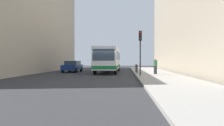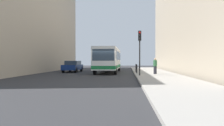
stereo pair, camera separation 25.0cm
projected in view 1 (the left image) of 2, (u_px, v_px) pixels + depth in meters
ground_plane at (105, 75)px, 22.40m from camera, size 80.00×80.00×0.00m
sidewalk at (156, 74)px, 22.08m from camera, size 4.40×40.00×0.15m
building_left at (18, 13)px, 26.98m from camera, size 7.00×32.00×15.14m
building_right at (202, 16)px, 25.62m from camera, size 7.00×32.00×13.84m
bus at (109, 59)px, 26.99m from camera, size 2.68×11.06×3.00m
car_beside_bus at (73, 66)px, 27.94m from camera, size 1.94×4.44×1.48m
traffic_light at (140, 44)px, 19.43m from camera, size 0.28×0.33×4.10m
bollard_near at (137, 69)px, 22.78m from camera, size 0.11×0.11×0.95m
bollard_mid at (136, 68)px, 25.01m from camera, size 0.11×0.11×0.95m
pedestrian_near_signal at (155, 66)px, 21.50m from camera, size 0.38×0.38×1.62m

